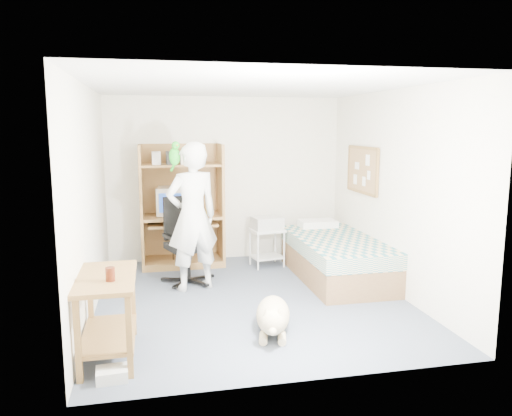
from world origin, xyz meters
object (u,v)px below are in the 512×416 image
(computer_hutch, at_px, (182,211))
(bed, at_px, (336,257))
(dog, at_px, (273,316))
(person, at_px, (192,217))
(office_chair, at_px, (186,252))
(printer_cart, at_px, (267,241))
(side_desk, at_px, (107,304))

(computer_hutch, distance_m, bed, 2.35)
(dog, bearing_deg, person, 127.39)
(office_chair, distance_m, dog, 2.01)
(person, xyz_separation_m, printer_cart, (1.16, 0.83, -0.56))
(side_desk, xyz_separation_m, dog, (1.57, 0.21, -0.32))
(person, bearing_deg, printer_cart, -163.94)
(computer_hutch, height_order, printer_cart, computer_hutch)
(computer_hutch, xyz_separation_m, office_chair, (-0.01, -0.87, -0.42))
(office_chair, bearing_deg, side_desk, -131.78)
(side_desk, xyz_separation_m, office_chair, (0.84, 2.06, -0.09))
(printer_cart, bearing_deg, person, -154.02)
(office_chair, bearing_deg, person, -96.75)
(bed, bearing_deg, person, -178.23)
(side_desk, bearing_deg, bed, 32.50)
(computer_hutch, height_order, side_desk, computer_hutch)
(computer_hutch, height_order, person, person)
(dog, bearing_deg, office_chair, 125.79)
(bed, relative_size, side_desk, 2.02)
(printer_cart, bearing_deg, computer_hutch, 154.24)
(office_chair, bearing_deg, computer_hutch, 69.53)
(bed, distance_m, office_chair, 2.03)
(office_chair, xyz_separation_m, person, (0.07, -0.31, 0.53))
(bed, relative_size, printer_cart, 3.59)
(office_chair, xyz_separation_m, printer_cart, (1.23, 0.53, -0.03))
(computer_hutch, bearing_deg, printer_cart, -16.00)
(bed, height_order, person, person)
(bed, relative_size, person, 1.08)
(bed, bearing_deg, office_chair, 172.98)
(bed, bearing_deg, side_desk, -147.50)
(office_chair, height_order, printer_cart, office_chair)
(office_chair, bearing_deg, printer_cart, 3.47)
(side_desk, bearing_deg, dog, 7.57)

